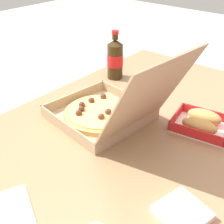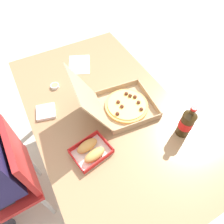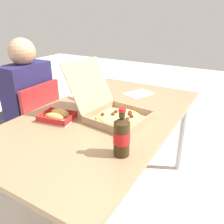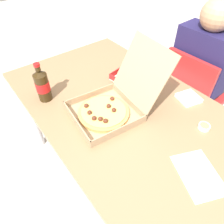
{
  "view_description": "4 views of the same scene",
  "coord_description": "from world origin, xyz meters",
  "views": [
    {
      "loc": [
        0.61,
        0.48,
        1.3
      ],
      "look_at": [
        -0.02,
        -0.06,
        0.78
      ],
      "focal_mm": 45.32,
      "sensor_mm": 36.0,
      "label": 1
    },
    {
      "loc": [
        -0.67,
        0.32,
        1.69
      ],
      "look_at": [
        -0.04,
        -0.02,
        0.74
      ],
      "focal_mm": 32.38,
      "sensor_mm": 36.0,
      "label": 2
    },
    {
      "loc": [
        -1.11,
        -0.71,
        1.31
      ],
      "look_at": [
        -0.05,
        -0.09,
        0.77
      ],
      "focal_mm": 36.82,
      "sensor_mm": 36.0,
      "label": 3
    },
    {
      "loc": [
        0.59,
        -0.56,
        1.48
      ],
      "look_at": [
        -0.02,
        -0.09,
        0.73
      ],
      "focal_mm": 33.26,
      "sensor_mm": 36.0,
      "label": 4
    }
  ],
  "objects": [
    {
      "name": "bread_side_box",
      "position": [
        -0.21,
        0.19,
        0.75
      ],
      "size": [
        0.18,
        0.21,
        0.06
      ],
      "color": "white",
      "rests_on": "dining_table"
    },
    {
      "name": "chair",
      "position": [
        -0.01,
        0.66,
        0.48
      ],
      "size": [
        0.41,
        0.41,
        0.83
      ],
      "color": "red",
      "rests_on": "ground_plane"
    },
    {
      "name": "napkin_pile",
      "position": [
        0.16,
        0.32,
        0.73
      ],
      "size": [
        0.13,
        0.13,
        0.02
      ],
      "primitive_type": "cube",
      "rotation": [
        0.0,
        0.0,
        -0.25
      ],
      "color": "white",
      "rests_on": "dining_table"
    },
    {
      "name": "ground_plane",
      "position": [
        0.0,
        0.0,
        0.0
      ],
      "size": [
        10.0,
        10.0,
        0.0
      ],
      "primitive_type": "plane",
      "color": "beige"
    },
    {
      "name": "pizza_box_open",
      "position": [
        -0.03,
        -0.09,
        0.77
      ],
      "size": [
        0.36,
        0.48,
        0.32
      ],
      "color": "tan",
      "rests_on": "dining_table"
    },
    {
      "name": "paper_menu",
      "position": [
        0.47,
        -0.03,
        0.72
      ],
      "size": [
        0.25,
        0.22,
        0.0
      ],
      "primitive_type": "cube",
      "rotation": [
        0.0,
        0.0,
        -0.41
      ],
      "color": "white",
      "rests_on": "dining_table"
    },
    {
      "name": "dipping_sauce_cup",
      "position": [
        0.34,
        0.2,
        0.73
      ],
      "size": [
        0.06,
        0.06,
        0.02
      ],
      "color": "white",
      "rests_on": "dining_table"
    },
    {
      "name": "dining_table",
      "position": [
        0.0,
        0.0,
        0.65
      ],
      "size": [
        1.49,
        0.86,
        0.72
      ],
      "color": "#997551",
      "rests_on": "ground_plane"
    },
    {
      "name": "cola_bottle",
      "position": [
        -0.34,
        -0.31,
        0.82
      ],
      "size": [
        0.07,
        0.07,
        0.22
      ],
      "color": "#33230F",
      "rests_on": "dining_table"
    }
  ]
}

